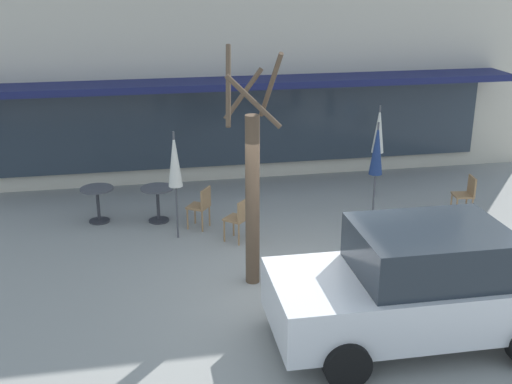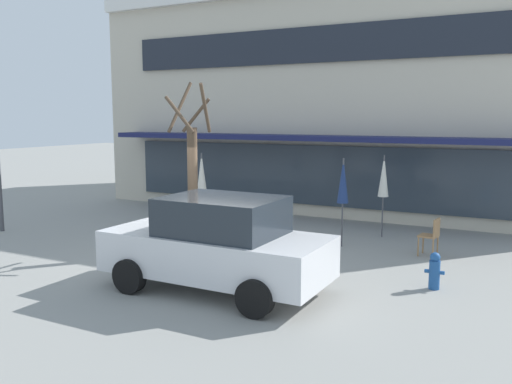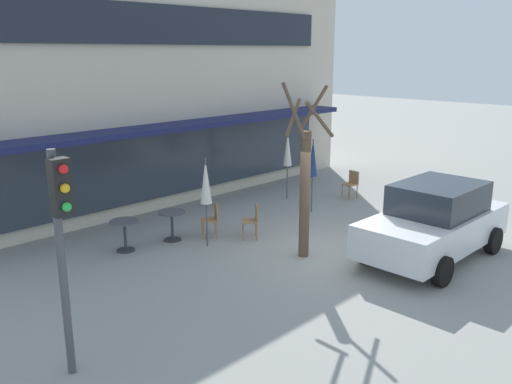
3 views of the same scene
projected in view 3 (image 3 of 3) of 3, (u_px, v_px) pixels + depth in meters
ground_plane at (332, 253)px, 12.90m from camera, size 80.00×80.00×0.00m
building_facade at (101, 79)px, 18.66m from camera, size 16.03×9.10×7.50m
cafe_table_near_wall at (125, 230)px, 12.95m from camera, size 0.70×0.70×0.76m
cafe_table_streetside at (172, 221)px, 13.68m from camera, size 0.70×0.70×0.76m
patio_umbrella_green_folded at (313, 158)px, 15.85m from camera, size 0.28×0.28×2.20m
patio_umbrella_cream_folded at (206, 182)px, 12.99m from camera, size 0.28×0.28×2.20m
patio_umbrella_corner_open at (288, 149)px, 17.29m from camera, size 0.28×0.28×2.20m
cafe_chair_0 at (352, 182)px, 17.65m from camera, size 0.45×0.45×0.89m
cafe_chair_1 at (253, 219)px, 13.82m from camera, size 0.56×0.56×0.89m
cafe_chair_2 at (212, 218)px, 13.91m from camera, size 0.55×0.55×0.89m
parked_sedan at (435, 221)px, 12.46m from camera, size 4.22×2.05×1.76m
street_tree at (305, 183)px, 12.31m from camera, size 0.95×0.97×4.02m
traffic_light_pole at (62, 229)px, 7.50m from camera, size 0.26×0.44×3.40m
fire_hydrant at (428, 198)px, 16.36m from camera, size 0.36×0.20×0.71m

